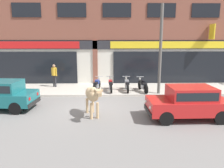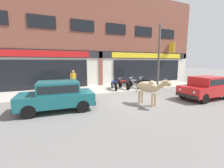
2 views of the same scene
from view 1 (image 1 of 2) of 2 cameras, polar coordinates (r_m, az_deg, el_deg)
The scene contains 12 objects.
ground_plane at distance 11.36m, azimuth -5.82°, elevation -6.25°, with size 90.00×90.00×0.00m, color slate.
sidewalk at distance 15.20m, azimuth -4.66°, elevation -1.36°, with size 19.00×3.62×0.13m, color #B7AFA3.
shop_building at distance 16.89m, azimuth -4.48°, elevation 14.73°, with size 23.00×1.40×9.21m.
cow at distance 9.90m, azimuth -5.13°, elevation -2.87°, with size 0.98×2.08×1.61m.
car_0 at distance 12.24m, azimuth -27.25°, elevation -2.24°, with size 3.70×1.86×1.46m.
car_1 at distance 10.18m, azimuth 19.44°, elevation -4.21°, with size 3.64×1.67×1.46m.
motorcycle_0 at distance 14.36m, azimuth -4.01°, elevation -0.27°, with size 0.63×1.80×0.88m.
motorcycle_1 at distance 14.31m, azimuth -0.39°, elevation -0.29°, with size 0.52×1.81×0.88m.
motorcycle_2 at distance 14.36m, azimuth 3.92°, elevation -0.27°, with size 0.52×1.81×0.88m.
motorcycle_3 at distance 14.33m, azimuth 8.05°, elevation -0.38°, with size 0.56×1.80×0.88m.
pedestrian at distance 15.98m, azimuth -14.87°, elevation 2.76°, with size 0.44×0.32×1.60m.
utility_pole at distance 13.67m, azimuth 12.54°, elevation 8.66°, with size 0.18×0.18×5.39m, color #595651.
Camera 1 is at (0.90, -10.77, 3.49)m, focal length 35.00 mm.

